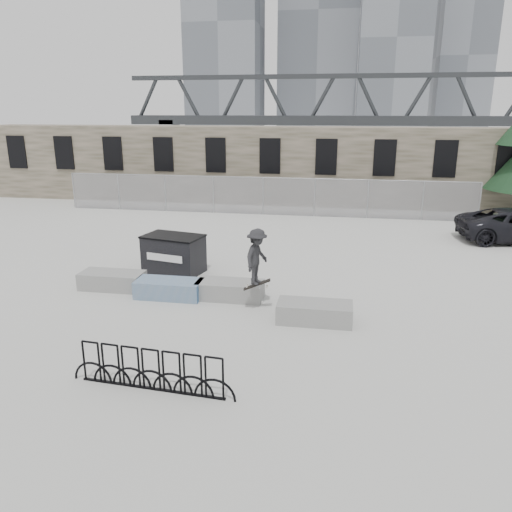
{
  "coord_description": "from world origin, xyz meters",
  "views": [
    {
      "loc": [
        4.16,
        -13.74,
        5.52
      ],
      "look_at": [
        1.73,
        0.29,
        1.3
      ],
      "focal_mm": 35.0,
      "sensor_mm": 36.0,
      "label": 1
    }
  ],
  "objects_px": {
    "planter_center_left": "(169,288)",
    "bike_rack": "(151,370)",
    "dumpster": "(174,254)",
    "planter_far_left": "(112,280)",
    "planter_center_right": "(230,289)",
    "planter_offset": "(315,312)",
    "skateboarder": "(257,257)"
  },
  "relations": [
    {
      "from": "planter_center_left",
      "to": "planter_offset",
      "type": "distance_m",
      "value": 4.6
    },
    {
      "from": "planter_center_right",
      "to": "dumpster",
      "type": "height_order",
      "value": "dumpster"
    },
    {
      "from": "planter_far_left",
      "to": "planter_center_right",
      "type": "height_order",
      "value": "same"
    },
    {
      "from": "skateboarder",
      "to": "bike_rack",
      "type": "bearing_deg",
      "value": -179.92
    },
    {
      "from": "planter_offset",
      "to": "dumpster",
      "type": "distance_m",
      "value": 6.15
    },
    {
      "from": "planter_center_right",
      "to": "bike_rack",
      "type": "bearing_deg",
      "value": -94.81
    },
    {
      "from": "planter_center_left",
      "to": "planter_center_right",
      "type": "distance_m",
      "value": 1.85
    },
    {
      "from": "planter_center_left",
      "to": "dumpster",
      "type": "xyz_separation_m",
      "value": [
        -0.63,
        2.33,
        0.38
      ]
    },
    {
      "from": "dumpster",
      "to": "skateboarder",
      "type": "bearing_deg",
      "value": -27.55
    },
    {
      "from": "planter_center_left",
      "to": "dumpster",
      "type": "height_order",
      "value": "dumpster"
    },
    {
      "from": "planter_far_left",
      "to": "dumpster",
      "type": "distance_m",
      "value": 2.41
    },
    {
      "from": "skateboarder",
      "to": "planter_offset",
      "type": "bearing_deg",
      "value": -90.86
    },
    {
      "from": "planter_offset",
      "to": "planter_center_left",
      "type": "bearing_deg",
      "value": 166.25
    },
    {
      "from": "planter_far_left",
      "to": "skateboarder",
      "type": "relative_size",
      "value": 1.13
    },
    {
      "from": "planter_far_left",
      "to": "planter_center_right",
      "type": "bearing_deg",
      "value": -3.18
    },
    {
      "from": "planter_offset",
      "to": "bike_rack",
      "type": "bearing_deg",
      "value": -127.67
    },
    {
      "from": "planter_far_left",
      "to": "planter_center_left",
      "type": "bearing_deg",
      "value": -11.52
    },
    {
      "from": "planter_center_right",
      "to": "bike_rack",
      "type": "height_order",
      "value": "bike_rack"
    },
    {
      "from": "dumpster",
      "to": "planter_center_right",
      "type": "bearing_deg",
      "value": -28.31
    },
    {
      "from": "dumpster",
      "to": "planter_far_left",
      "type": "bearing_deg",
      "value": -113.83
    },
    {
      "from": "planter_center_left",
      "to": "skateboarder",
      "type": "xyz_separation_m",
      "value": [
        2.8,
        -0.55,
        1.29
      ]
    },
    {
      "from": "dumpster",
      "to": "bike_rack",
      "type": "relative_size",
      "value": 0.62
    },
    {
      "from": "planter_center_left",
      "to": "bike_rack",
      "type": "bearing_deg",
      "value": -74.57
    },
    {
      "from": "planter_far_left",
      "to": "planter_center_right",
      "type": "relative_size",
      "value": 1.0
    },
    {
      "from": "dumpster",
      "to": "bike_rack",
      "type": "height_order",
      "value": "dumpster"
    },
    {
      "from": "planter_offset",
      "to": "skateboarder",
      "type": "relative_size",
      "value": 1.13
    },
    {
      "from": "planter_center_right",
      "to": "dumpster",
      "type": "xyz_separation_m",
      "value": [
        -2.48,
        2.13,
        0.38
      ]
    },
    {
      "from": "bike_rack",
      "to": "planter_center_right",
      "type": "bearing_deg",
      "value": 85.19
    },
    {
      "from": "planter_center_left",
      "to": "bike_rack",
      "type": "height_order",
      "value": "bike_rack"
    },
    {
      "from": "dumpster",
      "to": "planter_center_left",
      "type": "bearing_deg",
      "value": -62.35
    },
    {
      "from": "planter_center_left",
      "to": "planter_center_right",
      "type": "xyz_separation_m",
      "value": [
        1.84,
        0.2,
        0.0
      ]
    },
    {
      "from": "planter_center_right",
      "to": "planter_center_left",
      "type": "bearing_deg",
      "value": -173.78
    }
  ]
}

